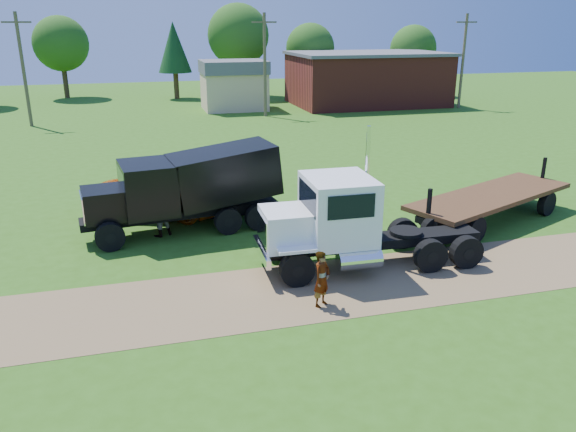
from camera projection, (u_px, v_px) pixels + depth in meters
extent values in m
plane|color=#2E5913|center=(329.00, 288.00, 18.29)|extent=(140.00, 140.00, 0.00)
cube|color=olive|center=(329.00, 287.00, 18.28)|extent=(120.00, 4.20, 0.01)
cube|color=black|center=(373.00, 241.00, 19.87)|extent=(7.93, 1.22, 0.32)
cylinder|color=black|center=(297.00, 269.00, 18.24)|extent=(1.17, 0.40, 1.16)
cylinder|color=black|center=(297.00, 269.00, 18.24)|extent=(0.42, 0.40, 0.41)
cylinder|color=black|center=(281.00, 244.00, 20.31)|extent=(1.17, 0.40, 1.16)
cylinder|color=black|center=(281.00, 244.00, 20.31)|extent=(0.42, 0.40, 0.41)
cylinder|color=black|center=(430.00, 256.00, 19.30)|extent=(1.17, 0.40, 1.16)
cylinder|color=black|center=(430.00, 256.00, 19.30)|extent=(0.42, 0.40, 0.41)
cylinder|color=black|center=(403.00, 233.00, 21.37)|extent=(1.17, 0.40, 1.16)
cylinder|color=black|center=(403.00, 233.00, 21.37)|extent=(0.42, 0.40, 0.41)
cylinder|color=black|center=(466.00, 252.00, 19.60)|extent=(1.17, 0.40, 1.16)
cylinder|color=black|center=(466.00, 252.00, 19.60)|extent=(0.42, 0.40, 0.41)
cylinder|color=black|center=(435.00, 230.00, 21.68)|extent=(1.17, 0.40, 1.16)
cylinder|color=black|center=(435.00, 230.00, 21.68)|extent=(0.42, 0.40, 0.41)
cube|color=white|center=(290.00, 227.00, 18.94)|extent=(1.95, 1.84, 1.27)
cube|color=white|center=(263.00, 231.00, 18.75)|extent=(0.13, 1.58, 1.05)
cube|color=white|center=(262.00, 252.00, 18.98)|extent=(0.22, 2.43, 0.32)
cube|color=white|center=(338.00, 209.00, 19.15)|extent=(2.28, 2.59, 2.21)
cube|color=black|center=(308.00, 198.00, 18.75)|extent=(0.11, 2.11, 0.90)
cube|color=black|center=(351.00, 207.00, 17.82)|extent=(1.58, 0.09, 0.79)
cube|color=black|center=(327.00, 185.00, 20.16)|extent=(1.58, 0.09, 0.79)
cube|color=white|center=(297.00, 250.00, 18.02)|extent=(1.28, 0.51, 0.11)
cube|color=white|center=(281.00, 226.00, 20.09)|extent=(1.28, 0.51, 0.11)
cylinder|color=white|center=(359.00, 260.00, 18.58)|extent=(1.49, 0.67, 0.63)
cylinder|color=white|center=(366.00, 194.00, 19.86)|extent=(0.15, 0.15, 4.85)
cylinder|color=black|center=(406.00, 232.00, 20.08)|extent=(1.19, 1.19, 0.13)
cube|color=black|center=(183.00, 212.00, 23.00)|extent=(8.09, 2.04, 0.30)
cylinder|color=black|center=(110.00, 237.00, 21.07)|extent=(1.14, 0.49, 1.10)
cylinder|color=black|center=(110.00, 237.00, 21.07)|extent=(0.43, 0.42, 0.39)
cylinder|color=black|center=(104.00, 220.00, 22.91)|extent=(1.14, 0.49, 1.10)
cylinder|color=black|center=(104.00, 220.00, 22.91)|extent=(0.43, 0.42, 0.39)
cylinder|color=black|center=(228.00, 221.00, 22.75)|extent=(1.14, 0.49, 1.10)
cylinder|color=black|center=(228.00, 221.00, 22.75)|extent=(0.43, 0.42, 0.39)
cylinder|color=black|center=(214.00, 206.00, 24.59)|extent=(1.14, 0.49, 1.10)
cylinder|color=black|center=(214.00, 206.00, 24.59)|extent=(0.43, 0.42, 0.39)
cylinder|color=black|center=(258.00, 217.00, 23.23)|extent=(1.14, 0.49, 1.10)
cylinder|color=black|center=(258.00, 217.00, 23.23)|extent=(0.43, 0.42, 0.39)
cylinder|color=black|center=(242.00, 203.00, 25.07)|extent=(1.14, 0.49, 1.10)
cylinder|color=black|center=(242.00, 203.00, 25.07)|extent=(0.43, 0.42, 0.39)
cube|color=black|center=(107.00, 203.00, 21.69)|extent=(2.01, 1.93, 1.20)
cube|color=white|center=(83.00, 207.00, 21.38)|extent=(0.28, 1.50, 1.00)
cube|color=black|center=(148.00, 188.00, 22.13)|extent=(2.30, 2.65, 2.01)
cube|color=black|center=(121.00, 179.00, 21.63)|extent=(0.31, 2.00, 0.80)
cube|color=black|center=(224.00, 174.00, 23.19)|extent=(4.68, 2.96, 2.44)
imported|color=#C65709|center=(156.00, 196.00, 25.03)|extent=(6.64, 4.71, 1.68)
cube|color=#3A1C12|center=(491.00, 196.00, 24.08)|extent=(8.95, 5.73, 0.19)
cube|color=black|center=(490.00, 202.00, 24.17)|extent=(8.37, 4.34, 0.27)
cylinder|color=black|center=(475.00, 230.00, 21.86)|extent=(1.12, 0.72, 1.08)
cylinder|color=black|center=(428.00, 215.00, 23.54)|extent=(1.12, 0.72, 1.08)
cylinder|color=black|center=(547.00, 204.00, 25.00)|extent=(1.12, 0.72, 1.08)
cylinder|color=black|center=(501.00, 192.00, 26.68)|extent=(1.12, 0.72, 1.08)
cube|color=black|center=(429.00, 202.00, 21.45)|extent=(0.17, 0.17, 1.08)
cube|color=black|center=(544.00, 169.00, 26.35)|extent=(0.17, 0.17, 1.08)
imported|color=#999999|center=(322.00, 279.00, 16.85)|extent=(0.77, 0.73, 1.77)
imported|color=#999999|center=(159.00, 213.00, 22.42)|extent=(1.17, 1.07, 1.97)
cube|color=maroon|center=(367.00, 80.00, 58.41)|extent=(15.00, 10.00, 5.00)
cube|color=#56565B|center=(368.00, 54.00, 57.54)|extent=(15.40, 10.40, 0.30)
cube|color=#CCB77F|center=(234.00, 91.00, 55.16)|extent=(6.00, 5.00, 3.60)
cube|color=#56565B|center=(233.00, 67.00, 54.41)|extent=(6.20, 5.40, 1.20)
cylinder|color=brown|center=(24.00, 71.00, 45.25)|extent=(0.28, 0.28, 9.00)
cube|color=brown|center=(16.00, 22.00, 44.04)|extent=(2.20, 0.14, 0.14)
cylinder|color=brown|center=(265.00, 66.00, 50.22)|extent=(0.28, 0.28, 9.00)
cube|color=brown|center=(264.00, 22.00, 49.01)|extent=(2.20, 0.14, 0.14)
cylinder|color=brown|center=(463.00, 62.00, 55.18)|extent=(0.28, 0.28, 9.00)
cube|color=brown|center=(467.00, 22.00, 53.97)|extent=(2.20, 0.14, 0.14)
cylinder|color=#392617|center=(66.00, 83.00, 63.73)|extent=(0.56, 0.56, 3.20)
sphere|color=#234C13|center=(61.00, 44.00, 62.31)|extent=(6.03, 6.03, 6.03)
cylinder|color=#392617|center=(176.00, 85.00, 63.21)|extent=(0.56, 0.56, 2.92)
cone|color=#103615|center=(174.00, 47.00, 61.86)|extent=(3.68, 3.68, 5.43)
cylinder|color=#392617|center=(239.00, 80.00, 64.80)|extent=(0.56, 0.56, 3.67)
sphere|color=#234C13|center=(238.00, 35.00, 63.17)|extent=(6.92, 6.92, 6.92)
cylinder|color=#392617|center=(310.00, 84.00, 65.06)|extent=(0.56, 0.56, 2.92)
sphere|color=#234C13|center=(310.00, 48.00, 63.77)|extent=(5.50, 5.50, 5.50)
cylinder|color=#392617|center=(411.00, 82.00, 66.63)|extent=(0.56, 0.56, 2.84)
sphere|color=#234C13|center=(413.00, 49.00, 65.37)|extent=(5.36, 5.36, 5.36)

